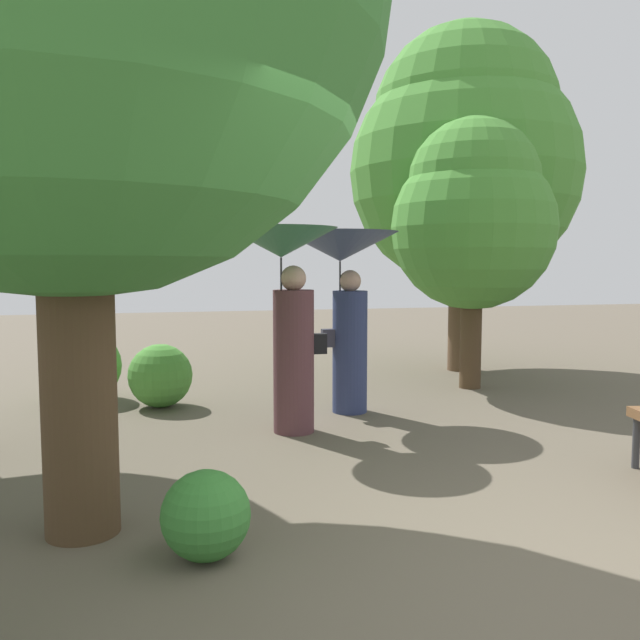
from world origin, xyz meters
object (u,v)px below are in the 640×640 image
(person_right, at_px, (343,277))
(tree_near_right, at_px, (464,155))
(tree_mid_right, at_px, (473,214))
(person_left, at_px, (286,290))

(person_right, height_order, tree_near_right, tree_near_right)
(tree_near_right, distance_m, tree_mid_right, 1.78)
(person_left, distance_m, tree_mid_right, 3.42)
(person_right, height_order, tree_mid_right, tree_mid_right)
(person_right, distance_m, tree_near_right, 3.94)
(tree_near_right, bearing_deg, person_left, -138.17)
(person_left, relative_size, tree_mid_right, 0.56)
(person_left, height_order, tree_mid_right, tree_mid_right)
(person_left, height_order, person_right, same)
(tree_mid_right, bearing_deg, person_right, -154.95)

